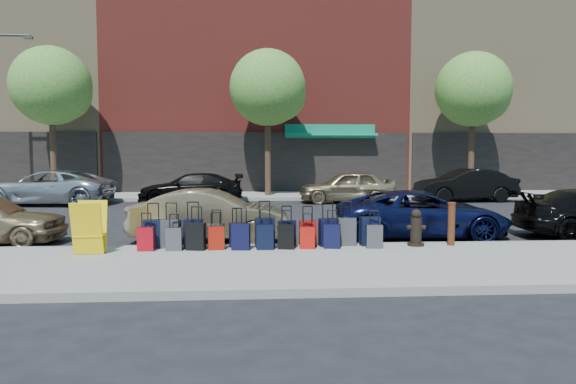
{
  "coord_description": "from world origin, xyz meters",
  "views": [
    {
      "loc": [
        -0.15,
        -16.35,
        2.27
      ],
      "look_at": [
        0.81,
        -1.5,
        1.14
      ],
      "focal_mm": 32.0,
      "sensor_mm": 36.0,
      "label": 1
    }
  ],
  "objects": [
    {
      "name": "suitcase_front_5",
      "position": [
        0.06,
        -4.83,
        0.48
      ],
      "size": [
        0.46,
        0.28,
        1.05
      ],
      "rotation": [
        0.0,
        0.0,
        0.1
      ],
      "color": "black",
      "rests_on": "sidewalk_near"
    },
    {
      "name": "building_center",
      "position": [
        0.0,
        17.99,
        9.98
      ],
      "size": [
        17.0,
        12.85,
        20.0
      ],
      "color": "maroon",
      "rests_on": "ground"
    },
    {
      "name": "building_left",
      "position": [
        -16.0,
        17.98,
        7.98
      ],
      "size": [
        15.0,
        12.12,
        16.0
      ],
      "color": "#917A59",
      "rests_on": "ground"
    },
    {
      "name": "building_right",
      "position": [
        16.0,
        17.99,
        8.98
      ],
      "size": [
        15.0,
        12.12,
        18.0
      ],
      "color": "#917A59",
      "rests_on": "ground"
    },
    {
      "name": "suitcase_back_7",
      "position": [
        1.0,
        -5.12,
        0.4
      ],
      "size": [
        0.35,
        0.23,
        0.79
      ],
      "rotation": [
        0.0,
        0.0,
        -0.12
      ],
      "color": "#B1130B",
      "rests_on": "sidewalk_near"
    },
    {
      "name": "car_near_2",
      "position": [
        4.31,
        -2.93,
        0.64
      ],
      "size": [
        4.7,
        2.4,
        1.27
      ],
      "primitive_type": "imported",
      "rotation": [
        0.0,
        0.0,
        1.51
      ],
      "color": "#0D1239",
      "rests_on": "ground"
    },
    {
      "name": "ground",
      "position": [
        0.0,
        0.0,
        0.0
      ],
      "size": [
        120.0,
        120.0,
        0.0
      ],
      "primitive_type": "plane",
      "color": "black",
      "rests_on": "ground"
    },
    {
      "name": "suitcase_back_8",
      "position": [
        1.56,
        -5.11,
        0.42
      ],
      "size": [
        0.4,
        0.28,
        0.87
      ],
      "rotation": [
        0.0,
        0.0,
        -0.2
      ],
      "color": "black",
      "rests_on": "sidewalk_near"
    },
    {
      "name": "sidewalk_near",
      "position": [
        0.0,
        -6.5,
        0.07
      ],
      "size": [
        60.0,
        4.0,
        0.15
      ],
      "primitive_type": "cube",
      "color": "gray",
      "rests_on": "ground"
    },
    {
      "name": "suitcase_front_7",
      "position": [
        1.05,
        -4.78,
        0.44
      ],
      "size": [
        0.39,
        0.22,
        0.92
      ],
      "rotation": [
        0.0,
        0.0,
        0.03
      ],
      "color": "#9B0A0D",
      "rests_on": "sidewalk_near"
    },
    {
      "name": "display_rack",
      "position": [
        -3.64,
        -5.39,
        0.69
      ],
      "size": [
        0.64,
        0.7,
        1.1
      ],
      "rotation": [
        0.0,
        0.0,
        0.04
      ],
      "color": "yellow",
      "rests_on": "sidewalk_near"
    },
    {
      "name": "suitcase_front_3",
      "position": [
        -1.04,
        -4.78,
        0.42
      ],
      "size": [
        0.38,
        0.24,
        0.86
      ],
      "rotation": [
        0.0,
        0.0,
        -0.13
      ],
      "color": "#37373C",
      "rests_on": "sidewalk_near"
    },
    {
      "name": "tree_left",
      "position": [
        -9.86,
        9.5,
        5.41
      ],
      "size": [
        3.8,
        3.8,
        7.27
      ],
      "color": "black",
      "rests_on": "sidewalk_far"
    },
    {
      "name": "suitcase_back_1",
      "position": [
        -1.92,
        -5.15,
        0.4
      ],
      "size": [
        0.34,
        0.2,
        0.81
      ],
      "rotation": [
        0.0,
        0.0,
        0.01
      ],
      "color": "#3A3B3F",
      "rests_on": "sidewalk_near"
    },
    {
      "name": "car_near_1",
      "position": [
        -1.3,
        -3.13,
        0.67
      ],
      "size": [
        4.14,
        1.7,
        1.33
      ],
      "primitive_type": "imported",
      "rotation": [
        0.0,
        0.0,
        1.5
      ],
      "color": "tan",
      "rests_on": "ground"
    },
    {
      "name": "suitcase_back_3",
      "position": [
        -1.02,
        -5.11,
        0.41
      ],
      "size": [
        0.38,
        0.26,
        0.83
      ],
      "rotation": [
        0.0,
        0.0,
        0.17
      ],
      "color": "maroon",
      "rests_on": "sidewalk_near"
    },
    {
      "name": "suitcase_back_5",
      "position": [
        0.06,
        -5.15,
        0.43
      ],
      "size": [
        0.38,
        0.23,
        0.89
      ],
      "rotation": [
        0.0,
        0.0,
        -0.05
      ],
      "color": "black",
      "rests_on": "sidewalk_near"
    },
    {
      "name": "car_far_3",
      "position": [
        9.67,
        7.03,
        0.76
      ],
      "size": [
        4.71,
        1.85,
        1.53
      ],
      "primitive_type": "imported",
      "rotation": [
        0.0,
        0.0,
        -1.52
      ],
      "color": "black",
      "rests_on": "ground"
    },
    {
      "name": "suitcase_back_2",
      "position": [
        -1.45,
        -5.12,
        0.45
      ],
      "size": [
        0.44,
        0.3,
        0.96
      ],
      "rotation": [
        0.0,
        0.0,
        -0.19
      ],
      "color": "black",
      "rests_on": "sidewalk_near"
    },
    {
      "name": "suitcase_front_9",
      "position": [
        1.94,
        -4.78,
        0.47
      ],
      "size": [
        0.44,
        0.26,
        1.02
      ],
      "rotation": [
        0.0,
        0.0,
        -0.06
      ],
      "color": "#35363A",
      "rests_on": "sidewalk_near"
    },
    {
      "name": "bollard",
      "position": [
        4.35,
        -4.92,
        0.66
      ],
      "size": [
        0.18,
        0.18,
        0.99
      ],
      "color": "#38190C",
      "rests_on": "sidewalk_near"
    },
    {
      "name": "car_far_0",
      "position": [
        -9.21,
        6.62,
        0.77
      ],
      "size": [
        5.71,
        2.99,
        1.53
      ],
      "primitive_type": "imported",
      "rotation": [
        0.0,
        0.0,
        -1.65
      ],
      "color": "silver",
      "rests_on": "ground"
    },
    {
      "name": "suitcase_front_0",
      "position": [
        -2.44,
        -4.8,
        0.47
      ],
      "size": [
        0.44,
        0.27,
        1.01
      ],
      "rotation": [
        0.0,
        0.0,
        0.09
      ],
      "color": "black",
      "rests_on": "sidewalk_near"
    },
    {
      "name": "suitcase_back_10",
      "position": [
        2.5,
        -5.15,
        0.41
      ],
      "size": [
        0.37,
        0.24,
        0.84
      ],
      "rotation": [
        0.0,
        0.0,
        -0.09
      ],
      "color": "#38383C",
      "rests_on": "sidewalk_near"
    },
    {
      "name": "suitcase_front_10",
      "position": [
        2.48,
        -4.82,
        0.48
      ],
      "size": [
        0.46,
        0.29,
        1.06
      ],
      "rotation": [
        0.0,
        0.0,
        0.11
      ],
      "color": "black",
      "rests_on": "sidewalk_near"
    },
    {
      "name": "suitcase_front_1",
      "position": [
        -2.04,
        -4.83,
        0.47
      ],
      "size": [
        0.44,
        0.26,
        1.02
      ],
      "rotation": [
        0.0,
        0.0,
        -0.07
      ],
      "color": "#353439",
      "rests_on": "sidewalk_near"
    },
    {
      "name": "curb_near",
      "position": [
        0.0,
        -4.48,
        0.07
      ],
      "size": [
        60.0,
        0.08,
        0.15
      ],
      "primitive_type": "cube",
      "color": "gray",
      "rests_on": "ground"
    },
    {
      "name": "tree_right",
      "position": [
        11.14,
        9.5,
        5.41
      ],
      "size": [
        3.8,
        3.8,
        7.27
      ],
      "color": "black",
      "rests_on": "sidewalk_far"
    },
    {
      "name": "sidewalk_far",
      "position": [
        0.0,
        10.0,
        0.07
      ],
      "size": [
        60.0,
        4.0,
        0.15
      ],
      "primitive_type": "cube",
      "color": "gray",
      "rests_on": "ground"
    },
    {
      "name": "car_far_2",
      "position": [
        4.04,
        6.76,
        0.74
      ],
      "size": [
        4.38,
        1.8,
        1.49
      ],
      "primitive_type": "imported",
      "rotation": [
        0.0,
        0.0,
        -1.58
      ],
      "color": "tan",
      "rests_on": "ground"
    },
    {
      "name": "suitcase_front_4",
      "position": [
        -0.56,
        -4.79,
        0.43
      ],
      "size": [
        0.4,
        0.27,
        0.89
      ],
      "rotation": [
        0.0,
        0.0,
        0.19
      ],
      "color": "black",
      "rests_on": "sidewalk_near"
    },
    {
      "name": "suitcase_back_6",
      "position": [
        0.53,
        -5.12,
        0.42
      ],
      "size": [
        0.4,
        0.28,
        0.87
      ],
      "rotation": [
        0.0,
        0.0,
        -0.19
      ],
      "color": "black",
      "rests_on": "sidewalk_near"
    },
    {
      "name": "suitcase_back_4",
      "position": [
        -0.47,
        -5.16,
        0.44
      ],
      "size": [
        0.42,
        0.27,
        0.93
      ],
      "rotation": [
        0.0,
        0.0,
        -0.13
      ],
      "color": "black",
      "rests_on": "sidewalk_near"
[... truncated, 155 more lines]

